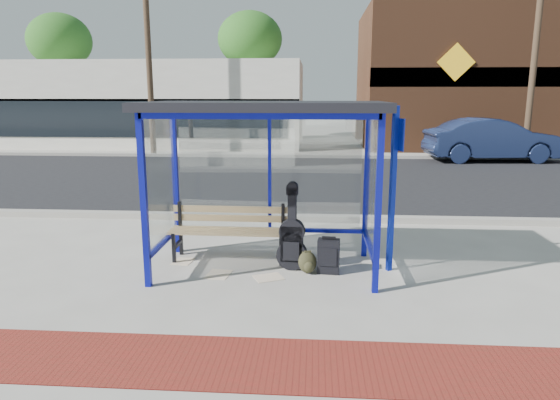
# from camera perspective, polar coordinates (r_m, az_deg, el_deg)

# --- Properties ---
(ground) EXTENTS (120.00, 120.00, 0.00)m
(ground) POSITION_cam_1_polar(r_m,az_deg,el_deg) (7.39, -1.67, -7.94)
(ground) COLOR #B2ADA0
(ground) RESTS_ON ground
(brick_paver_strip) EXTENTS (60.00, 1.00, 0.01)m
(brick_paver_strip) POSITION_cam_1_polar(r_m,az_deg,el_deg) (5.04, -4.71, -18.01)
(brick_paver_strip) COLOR maroon
(brick_paver_strip) RESTS_ON ground
(curb_near) EXTENTS (60.00, 0.25, 0.12)m
(curb_near) POSITION_cam_1_polar(r_m,az_deg,el_deg) (10.14, -0.06, -2.02)
(curb_near) COLOR gray
(curb_near) RESTS_ON ground
(street_asphalt) EXTENTS (60.00, 10.00, 0.00)m
(street_asphalt) POSITION_cam_1_polar(r_m,az_deg,el_deg) (15.14, 1.30, 2.46)
(street_asphalt) COLOR black
(street_asphalt) RESTS_ON ground
(curb_far) EXTENTS (60.00, 0.25, 0.12)m
(curb_far) POSITION_cam_1_polar(r_m,az_deg,el_deg) (20.17, 1.99, 5.04)
(curb_far) COLOR gray
(curb_far) RESTS_ON ground
(far_sidewalk) EXTENTS (60.00, 4.00, 0.01)m
(far_sidewalk) POSITION_cam_1_polar(r_m,az_deg,el_deg) (22.06, 2.17, 5.50)
(far_sidewalk) COLOR #B2ADA0
(far_sidewalk) RESTS_ON ground
(bus_shelter) EXTENTS (3.30, 1.80, 2.42)m
(bus_shelter) POSITION_cam_1_polar(r_m,az_deg,el_deg) (7.03, -1.72, 8.33)
(bus_shelter) COLOR #0D1397
(bus_shelter) RESTS_ON ground
(storefront_white) EXTENTS (18.00, 6.04, 4.00)m
(storefront_white) POSITION_cam_1_polar(r_m,az_deg,el_deg) (26.72, -17.59, 10.39)
(storefront_white) COLOR silver
(storefront_white) RESTS_ON ground
(storefront_brown) EXTENTS (10.00, 7.08, 6.40)m
(storefront_brown) POSITION_cam_1_polar(r_m,az_deg,el_deg) (26.44, 20.56, 12.79)
(storefront_brown) COLOR #59331E
(storefront_brown) RESTS_ON ground
(tree_left) EXTENTS (3.60, 3.60, 7.03)m
(tree_left) POSITION_cam_1_polar(r_m,az_deg,el_deg) (32.56, -23.87, 16.24)
(tree_left) COLOR #4C3826
(tree_left) RESTS_ON ground
(tree_mid) EXTENTS (3.60, 3.60, 7.03)m
(tree_mid) POSITION_cam_1_polar(r_m,az_deg,el_deg) (29.29, -3.45, 17.78)
(tree_mid) COLOR #4C3826
(tree_mid) RESTS_ON ground
(tree_right) EXTENTS (3.60, 3.60, 7.03)m
(tree_right) POSITION_cam_1_polar(r_m,az_deg,el_deg) (31.36, 27.23, 16.14)
(tree_right) COLOR #4C3826
(tree_right) RESTS_ON ground
(utility_pole_west) EXTENTS (1.60, 0.24, 8.00)m
(utility_pole_west) POSITION_cam_1_polar(r_m,az_deg,el_deg) (21.44, -14.80, 15.91)
(utility_pole_west) COLOR #4C3826
(utility_pole_west) RESTS_ON ground
(utility_pole_east) EXTENTS (1.60, 0.24, 8.00)m
(utility_pole_east) POSITION_cam_1_polar(r_m,az_deg,el_deg) (22.00, 27.14, 14.91)
(utility_pole_east) COLOR #4C3826
(utility_pole_east) RESTS_ON ground
(bench) EXTENTS (1.84, 0.47, 0.87)m
(bench) POSITION_cam_1_polar(r_m,az_deg,el_deg) (7.76, -5.77, -3.22)
(bench) COLOR black
(bench) RESTS_ON ground
(guitar_bag) EXTENTS (0.46, 0.17, 1.23)m
(guitar_bag) POSITION_cam_1_polar(r_m,az_deg,el_deg) (7.26, 1.38, -4.58)
(guitar_bag) COLOR black
(guitar_bag) RESTS_ON ground
(suitcase) EXTENTS (0.33, 0.23, 0.54)m
(suitcase) POSITION_cam_1_polar(r_m,az_deg,el_deg) (7.21, 5.56, -6.41)
(suitcase) COLOR black
(suitcase) RESTS_ON ground
(backpack) EXTENTS (0.31, 0.29, 0.32)m
(backpack) POSITION_cam_1_polar(r_m,az_deg,el_deg) (7.22, 3.19, -7.18)
(backpack) COLOR #2B2A18
(backpack) RESTS_ON ground
(sign_post) EXTENTS (0.16, 0.28, 2.37)m
(sign_post) POSITION_cam_1_polar(r_m,az_deg,el_deg) (7.20, 12.83, 2.20)
(sign_post) COLOR #0D1F96
(sign_post) RESTS_ON ground
(newspaper_a) EXTENTS (0.32, 0.38, 0.01)m
(newspaper_a) POSITION_cam_1_polar(r_m,az_deg,el_deg) (7.86, -11.02, -6.91)
(newspaper_a) COLOR white
(newspaper_a) RESTS_ON ground
(newspaper_b) EXTENTS (0.48, 0.44, 0.01)m
(newspaper_b) POSITION_cam_1_polar(r_m,az_deg,el_deg) (7.07, -1.32, -8.85)
(newspaper_b) COLOR white
(newspaper_b) RESTS_ON ground
(newspaper_c) EXTENTS (0.36, 0.43, 0.01)m
(newspaper_c) POSITION_cam_1_polar(r_m,az_deg,el_deg) (7.24, -7.04, -8.44)
(newspaper_c) COLOR white
(newspaper_c) RESTS_ON ground
(parked_car) EXTENTS (5.05, 2.10, 1.62)m
(parked_car) POSITION_cam_1_polar(r_m,az_deg,el_deg) (20.62, 23.13, 6.34)
(parked_car) COLOR #1C284E
(parked_car) RESTS_ON ground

